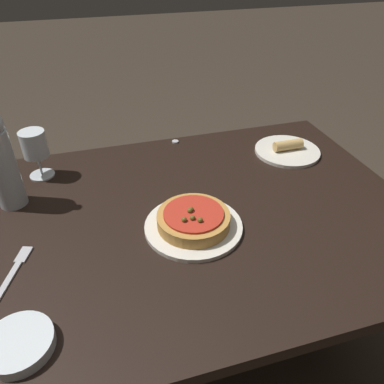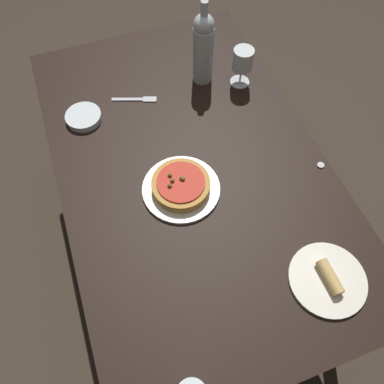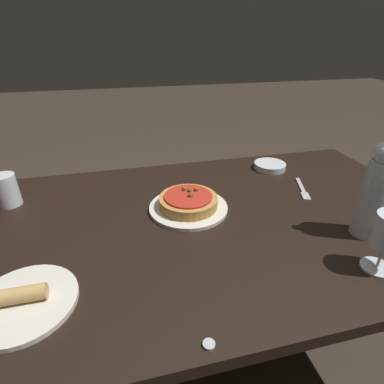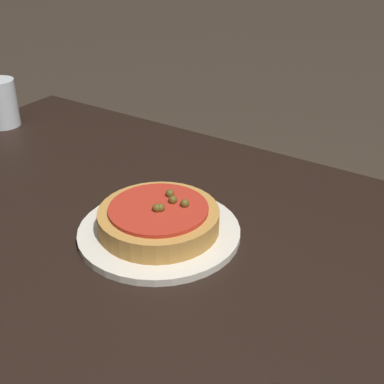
# 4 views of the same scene
# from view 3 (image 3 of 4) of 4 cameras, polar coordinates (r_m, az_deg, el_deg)

# --- Properties ---
(ground_plane) EXTENTS (14.00, 14.00, 0.00)m
(ground_plane) POSITION_cam_3_polar(r_m,az_deg,el_deg) (1.47, 4.28, -28.32)
(ground_plane) COLOR #382D23
(dining_table) EXTENTS (1.48, 0.91, 0.71)m
(dining_table) POSITION_cam_3_polar(r_m,az_deg,el_deg) (1.01, 5.57, -8.30)
(dining_table) COLOR black
(dining_table) RESTS_ON ground_plane
(dinner_plate) EXTENTS (0.26, 0.26, 0.01)m
(dinner_plate) POSITION_cam_3_polar(r_m,az_deg,el_deg) (0.99, -0.69, -2.99)
(dinner_plate) COLOR silver
(dinner_plate) RESTS_ON dining_table
(pizza) EXTENTS (0.19, 0.19, 0.05)m
(pizza) POSITION_cam_3_polar(r_m,az_deg,el_deg) (0.98, -0.69, -1.71)
(pizza) COLOR #BC843D
(pizza) RESTS_ON dinner_plate
(wine_bottle) EXTENTS (0.08, 0.08, 0.33)m
(wine_bottle) POSITION_cam_3_polar(r_m,az_deg,el_deg) (0.95, 31.85, 0.62)
(wine_bottle) COLOR #B2BCC1
(wine_bottle) RESTS_ON dining_table
(water_cup) EXTENTS (0.07, 0.07, 0.11)m
(water_cup) POSITION_cam_3_polar(r_m,az_deg,el_deg) (1.17, -31.85, 0.28)
(water_cup) COLOR silver
(water_cup) RESTS_ON dining_table
(side_bowl) EXTENTS (0.13, 0.13, 0.03)m
(side_bowl) POSITION_cam_3_polar(r_m,az_deg,el_deg) (1.33, 14.59, 4.84)
(side_bowl) COLOR silver
(side_bowl) RESTS_ON dining_table
(fork) EXTENTS (0.08, 0.17, 0.00)m
(fork) POSITION_cam_3_polar(r_m,az_deg,el_deg) (1.18, 20.34, 0.36)
(fork) COLOR #B7B7BC
(fork) RESTS_ON dining_table
(side_plate) EXTENTS (0.23, 0.23, 0.05)m
(side_plate) POSITION_cam_3_polar(r_m,az_deg,el_deg) (0.78, -29.48, -17.68)
(side_plate) COLOR silver
(side_plate) RESTS_ON dining_table
(bottle_cap) EXTENTS (0.02, 0.02, 0.01)m
(bottle_cap) POSITION_cam_3_polar(r_m,az_deg,el_deg) (0.63, 3.23, -26.99)
(bottle_cap) COLOR #B7B7BC
(bottle_cap) RESTS_ON dining_table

